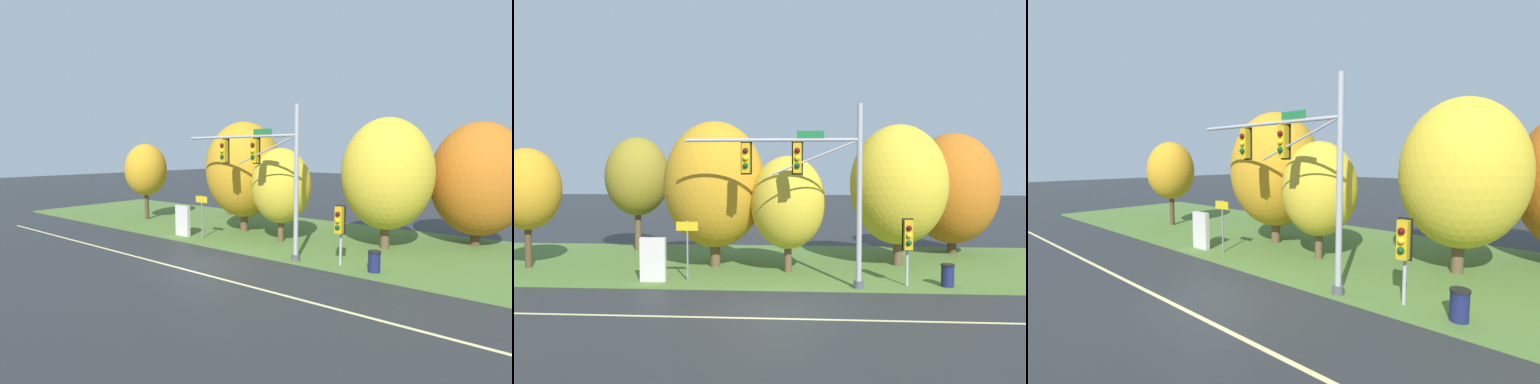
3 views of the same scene
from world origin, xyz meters
The scene contains 13 objects.
ground_plane centered at (0.00, 0.00, 0.00)m, with size 160.00×160.00×0.00m, color #282B2D.
lane_stripe centered at (0.00, -1.20, 0.00)m, with size 36.00×0.16×0.01m, color beige.
grass_verge centered at (0.00, 8.25, 0.05)m, with size 48.00×11.50×0.10m, color #517533.
traffic_signal_mast centered at (1.35, 2.83, 4.63)m, with size 7.27×0.49×7.44m.
pedestrian_signal_near_kerb centered at (5.32, 3.28, 2.09)m, with size 0.46×0.55×2.80m.
route_sign_post centered at (-3.97, 3.71, 1.83)m, with size 0.95×0.08×2.62m.
tree_nearest_road centered at (-12.45, 6.07, 3.95)m, with size 3.20×3.20×5.87m.
tree_left_of_mast centered at (-8.84, 11.64, 4.49)m, with size 3.72×3.72×6.73m.
tree_behind_signpost centered at (-3.34, 6.98, 4.16)m, with size 4.97×4.97×7.18m.
tree_mid_verge centered at (0.30, 5.93, 3.36)m, with size 3.49×3.49×5.46m.
tree_tall_centre centered at (5.76, 7.94, 4.14)m, with size 4.80×4.80×7.06m.
info_kiosk centered at (-5.40, 3.45, 1.04)m, with size 1.10×0.24×1.90m.
trash_bin centered at (6.95, 3.38, 0.57)m, with size 0.56×0.56×0.93m.
Camera 3 is at (9.27, -7.01, 4.68)m, focal length 24.00 mm.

